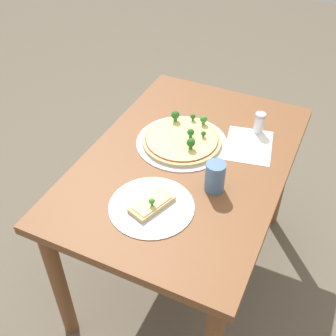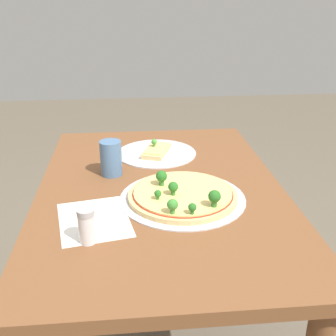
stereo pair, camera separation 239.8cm
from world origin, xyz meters
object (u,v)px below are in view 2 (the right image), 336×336
Objects in this scene: dining_table at (161,216)px; drinking_cup at (111,158)px; condiment_shaker at (87,226)px; pizza_tray_slice at (157,152)px; pizza_tray_whole at (182,195)px.

dining_table is 9.60× the size of drinking_cup.
drinking_cup is (-0.11, -0.15, 0.16)m from dining_table.
drinking_cup reaches higher than condiment_shaker.
drinking_cup is 1.28× the size of condiment_shaker.
dining_table is 3.78× the size of pizza_tray_slice.
pizza_tray_whole is at bearing 46.44° from drinking_cup.
drinking_cup reaches higher than dining_table.
drinking_cup is (-0.20, -0.21, 0.04)m from pizza_tray_whole.
pizza_tray_whole is 0.33m from condiment_shaker.
pizza_tray_whole is 0.38m from pizza_tray_slice.
dining_table is at bearing -146.88° from pizza_tray_whole.
pizza_tray_slice is 0.24m from drinking_cup.
pizza_tray_slice is at bearing 178.49° from dining_table.
pizza_tray_slice is at bearing 160.04° from condiment_shaker.
pizza_tray_slice is (-0.28, 0.01, 0.11)m from dining_table.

